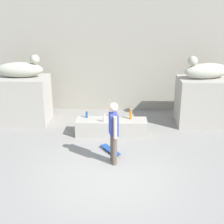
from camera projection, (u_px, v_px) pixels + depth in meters
name	position (u px, v px, depth m)	size (l,w,h in m)	color
ground_plane	(108.00, 178.00, 7.60)	(40.00, 40.00, 0.00)	gray
facade_wall	(114.00, 33.00, 11.80)	(10.27, 0.60, 5.93)	#9C9787
pedestal_left	(22.00, 100.00, 10.98)	(1.82, 1.28, 1.62)	#A39E93
pedestal_right	(204.00, 101.00, 10.80)	(1.82, 1.28, 1.62)	#A39E93
statue_reclining_left	(20.00, 69.00, 10.62)	(1.62, 0.61, 0.78)	#AFB09C
statue_reclining_right	(206.00, 70.00, 10.43)	(1.69, 0.93, 0.78)	#AFB09C
ledge_block	(111.00, 127.00, 10.04)	(2.26, 0.66, 0.51)	#A39E93
skater	(114.00, 131.00, 8.05)	(0.27, 0.53, 1.67)	brown
skateboard	(110.00, 150.00, 8.92)	(0.61, 0.78, 0.08)	navy
bottle_clear	(104.00, 119.00, 9.76)	(0.07, 0.07, 0.26)	silver
bottle_orange	(131.00, 115.00, 9.99)	(0.08, 0.08, 0.33)	orange
bottle_blue	(87.00, 115.00, 10.12)	(0.07, 0.07, 0.25)	#194C99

